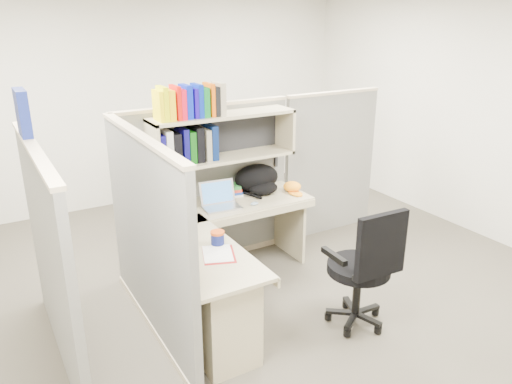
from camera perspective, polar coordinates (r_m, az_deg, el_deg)
ground at (r=4.60m, az=-0.53°, el=-12.17°), size 6.00×6.00×0.00m
room_shell at (r=3.98m, az=-0.60°, el=8.00°), size 6.00×6.00×6.00m
cubicle at (r=4.42m, az=-7.62°, el=-0.58°), size 3.79×1.84×1.95m
desk at (r=3.99m, az=-3.67°, el=-10.25°), size 1.74×1.75×0.73m
laptop at (r=4.59m, az=-3.99°, el=-0.43°), size 0.37×0.37×0.24m
backpack at (r=4.97m, az=0.43°, el=1.46°), size 0.48×0.38×0.28m
orange_cap at (r=5.05m, az=4.14°, el=0.63°), size 0.22×0.25×0.10m
snack_canister at (r=3.91m, az=-4.42°, el=-5.21°), size 0.11×0.11×0.11m
tissue_box at (r=3.49m, az=-8.07°, el=-7.95°), size 0.12×0.12×0.19m
mouse at (r=4.68m, az=-0.18°, el=-1.33°), size 0.09×0.07×0.03m
paper_cup at (r=4.82m, az=-5.43°, el=-0.32°), size 0.09×0.09×0.11m
book_stack at (r=4.95m, az=-2.62°, el=0.26°), size 0.19×0.23×0.10m
loose_paper at (r=3.78m, az=-4.41°, el=-7.02°), size 0.30×0.34×0.00m
task_chair at (r=4.15m, az=11.93°, el=-10.44°), size 0.56×0.52×1.07m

